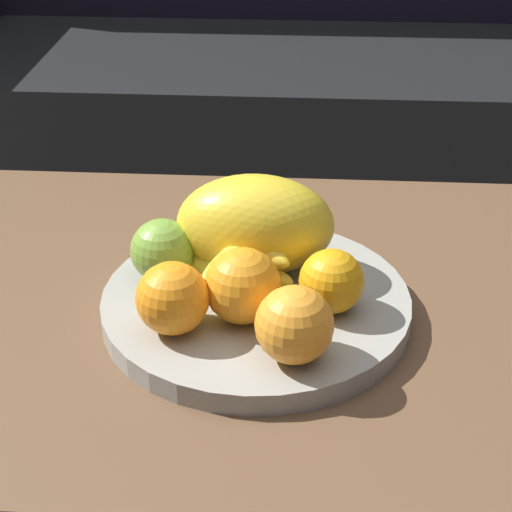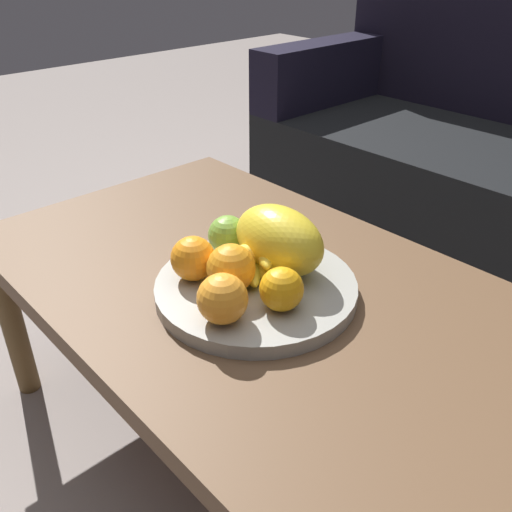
% 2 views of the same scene
% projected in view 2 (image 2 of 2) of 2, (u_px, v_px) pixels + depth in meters
% --- Properties ---
extents(ground_plane, '(8.00, 8.00, 0.00)m').
position_uv_depth(ground_plane, '(268.00, 456.00, 1.16)').
color(ground_plane, gray).
extents(coffee_table, '(1.17, 0.65, 0.43)m').
position_uv_depth(coffee_table, '(271.00, 310.00, 0.97)').
color(coffee_table, brown).
rests_on(coffee_table, ground_plane).
extents(fruit_bowl, '(0.34, 0.34, 0.03)m').
position_uv_depth(fruit_bowl, '(256.00, 288.00, 0.93)').
color(fruit_bowl, '#98988F').
rests_on(fruit_bowl, coffee_table).
extents(melon_large_front, '(0.18, 0.12, 0.11)m').
position_uv_depth(melon_large_front, '(279.00, 240.00, 0.93)').
color(melon_large_front, gold).
rests_on(melon_large_front, fruit_bowl).
extents(orange_front, '(0.07, 0.07, 0.07)m').
position_uv_depth(orange_front, '(281.00, 289.00, 0.84)').
color(orange_front, orange).
rests_on(orange_front, fruit_bowl).
extents(orange_left, '(0.08, 0.08, 0.08)m').
position_uv_depth(orange_left, '(231.00, 268.00, 0.88)').
color(orange_left, orange).
rests_on(orange_left, fruit_bowl).
extents(orange_right, '(0.08, 0.08, 0.08)m').
position_uv_depth(orange_right, '(222.00, 299.00, 0.81)').
color(orange_right, orange).
rests_on(orange_right, fruit_bowl).
extents(orange_back, '(0.08, 0.08, 0.08)m').
position_uv_depth(orange_back, '(193.00, 258.00, 0.91)').
color(orange_back, orange).
rests_on(orange_back, fruit_bowl).
extents(apple_front, '(0.07, 0.07, 0.07)m').
position_uv_depth(apple_front, '(226.00, 236.00, 0.99)').
color(apple_front, '#71A037').
rests_on(apple_front, fruit_bowl).
extents(banana_bunch, '(0.15, 0.16, 0.06)m').
position_uv_depth(banana_bunch, '(257.00, 255.00, 0.94)').
color(banana_bunch, gold).
rests_on(banana_bunch, fruit_bowl).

